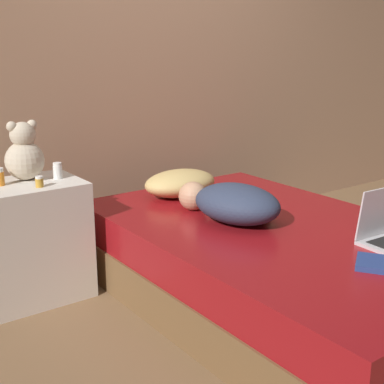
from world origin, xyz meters
TOP-DOWN VIEW (x-y plane):
  - ground_plane at (0.00, 0.00)m, footprint 12.00×12.00m
  - wall_back at (0.00, 1.32)m, footprint 8.00×0.06m
  - bed at (0.00, 0.00)m, footprint 1.31×2.09m
  - nightstand at (-1.00, 0.83)m, footprint 0.56×0.41m
  - pillow at (-0.07, 0.77)m, footprint 0.46×0.32m
  - person_lying at (-0.12, 0.21)m, footprint 0.43×0.66m
  - teddy_bear at (-0.96, 0.90)m, footprint 0.20×0.20m
  - bottle_amber at (-0.96, 0.71)m, footprint 0.04×0.04m
  - bottle_white at (-0.82, 0.82)m, footprint 0.05×0.05m
  - bottle_orange at (-1.11, 0.85)m, footprint 0.04×0.04m
  - book at (-0.03, -0.60)m, footprint 0.23×0.23m

SIDE VIEW (x-z plane):
  - ground_plane at x=0.00m, z-range 0.00..0.00m
  - bed at x=0.00m, z-range 0.00..0.42m
  - nightstand at x=-1.00m, z-range 0.00..0.63m
  - book at x=-0.03m, z-range 0.42..0.45m
  - pillow at x=-0.07m, z-range 0.42..0.58m
  - person_lying at x=-0.12m, z-range 0.42..0.62m
  - bottle_amber at x=-0.96m, z-range 0.63..0.68m
  - bottle_white at x=-0.82m, z-range 0.63..0.71m
  - bottle_orange at x=-1.11m, z-range 0.63..0.72m
  - teddy_bear at x=-0.96m, z-range 0.61..0.92m
  - wall_back at x=0.00m, z-range 0.00..2.60m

